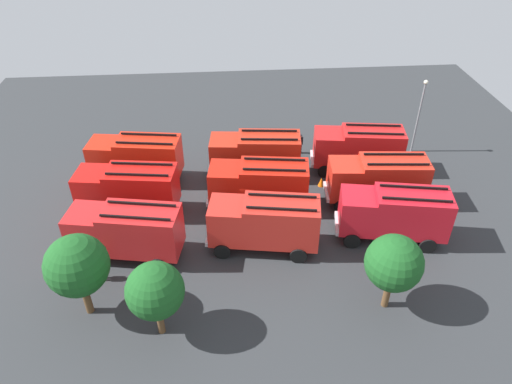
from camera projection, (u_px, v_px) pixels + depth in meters
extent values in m
plane|color=#2D3033|center=(256.00, 207.00, 35.19)|extent=(54.46, 54.46, 0.00)
cube|color=red|center=(328.00, 147.00, 38.25)|extent=(2.52, 2.77, 2.60)
cube|color=#8C9EAD|center=(315.00, 143.00, 38.12)|extent=(0.37, 2.12, 1.46)
cube|color=red|center=(372.00, 147.00, 38.01)|extent=(5.09, 3.12, 2.90)
cube|color=black|center=(376.00, 133.00, 36.54)|extent=(4.30, 0.70, 0.12)
cube|color=black|center=(373.00, 125.00, 37.66)|extent=(4.30, 0.70, 0.12)
cube|color=silver|center=(312.00, 159.00, 38.97)|extent=(0.52, 2.38, 0.28)
cylinder|color=black|center=(325.00, 171.00, 38.19)|extent=(1.14, 0.50, 1.10)
cylinder|color=black|center=(323.00, 156.00, 40.14)|extent=(1.14, 0.50, 1.10)
cylinder|color=black|center=(386.00, 173.00, 37.97)|extent=(1.14, 0.50, 1.10)
cylinder|color=black|center=(381.00, 157.00, 39.92)|extent=(1.14, 0.50, 1.10)
cube|color=red|center=(225.00, 154.00, 37.41)|extent=(2.44, 2.71, 2.60)
cube|color=#8C9EAD|center=(211.00, 150.00, 37.24)|extent=(0.29, 2.12, 1.46)
cube|color=red|center=(269.00, 152.00, 37.27)|extent=(5.02, 2.96, 2.90)
cube|color=black|center=(269.00, 139.00, 35.79)|extent=(4.31, 0.55, 0.12)
cube|color=black|center=(269.00, 131.00, 36.91)|extent=(4.31, 0.55, 0.12)
cube|color=silver|center=(210.00, 166.00, 38.09)|extent=(0.43, 2.38, 0.28)
cylinder|color=black|center=(222.00, 178.00, 37.33)|extent=(1.13, 0.46, 1.10)
cylinder|color=black|center=(224.00, 162.00, 39.29)|extent=(1.13, 0.46, 1.10)
cylinder|color=black|center=(284.00, 179.00, 37.26)|extent=(1.13, 0.46, 1.10)
cylinder|color=black|center=(283.00, 163.00, 39.21)|extent=(1.13, 0.46, 1.10)
cube|color=red|center=(105.00, 156.00, 37.06)|extent=(2.54, 2.80, 2.60)
cube|color=#8C9EAD|center=(91.00, 153.00, 36.93)|extent=(0.39, 2.11, 1.46)
cube|color=red|center=(149.00, 156.00, 36.78)|extent=(5.11, 3.18, 2.90)
cube|color=black|center=(144.00, 143.00, 35.31)|extent=(4.29, 0.75, 0.12)
cube|color=black|center=(149.00, 134.00, 36.43)|extent=(4.29, 0.75, 0.12)
cube|color=silver|center=(93.00, 168.00, 37.79)|extent=(0.55, 2.38, 0.28)
cylinder|color=black|center=(102.00, 181.00, 37.00)|extent=(1.14, 0.51, 1.10)
cylinder|color=black|center=(111.00, 165.00, 38.94)|extent=(1.14, 0.51, 1.10)
cylinder|color=black|center=(163.00, 184.00, 36.73)|extent=(1.14, 0.51, 1.10)
cylinder|color=black|center=(170.00, 167.00, 38.68)|extent=(1.14, 0.51, 1.10)
cube|color=red|center=(344.00, 179.00, 34.49)|extent=(2.41, 2.68, 2.60)
cube|color=#8C9EAD|center=(330.00, 175.00, 34.32)|extent=(0.26, 2.12, 1.46)
cube|color=red|center=(392.00, 177.00, 34.39)|extent=(5.00, 2.90, 2.90)
cube|color=black|center=(398.00, 164.00, 32.92)|extent=(4.31, 0.49, 0.12)
cube|color=black|center=(394.00, 154.00, 34.04)|extent=(4.31, 0.49, 0.12)
cube|color=silver|center=(326.00, 192.00, 35.17)|extent=(0.40, 2.38, 0.28)
cylinder|color=black|center=(341.00, 206.00, 34.42)|extent=(1.13, 0.44, 1.10)
cylinder|color=black|center=(337.00, 187.00, 36.37)|extent=(1.13, 0.44, 1.10)
cylinder|color=black|center=(409.00, 206.00, 34.40)|extent=(1.13, 0.44, 1.10)
cylinder|color=black|center=(401.00, 187.00, 36.35)|extent=(1.13, 0.44, 1.10)
cube|color=red|center=(225.00, 183.00, 34.06)|extent=(2.52, 2.77, 2.60)
cube|color=#8C9EAD|center=(210.00, 179.00, 33.92)|extent=(0.36, 2.12, 1.46)
cube|color=red|center=(274.00, 183.00, 33.82)|extent=(5.09, 3.12, 2.90)
cube|color=black|center=(274.00, 170.00, 32.34)|extent=(4.30, 0.70, 0.12)
cube|color=black|center=(275.00, 159.00, 33.46)|extent=(4.30, 0.70, 0.12)
cube|color=silver|center=(210.00, 196.00, 34.78)|extent=(0.52, 2.38, 0.28)
cylinder|color=black|center=(222.00, 210.00, 33.99)|extent=(1.14, 0.49, 1.10)
cylinder|color=black|center=(225.00, 191.00, 35.94)|extent=(1.14, 0.49, 1.10)
cylinder|color=black|center=(290.00, 213.00, 33.78)|extent=(1.14, 0.49, 1.10)
cylinder|color=black|center=(290.00, 193.00, 35.73)|extent=(1.14, 0.49, 1.10)
cube|color=red|center=(94.00, 188.00, 33.58)|extent=(2.52, 2.78, 2.60)
cube|color=#8C9EAD|center=(79.00, 184.00, 33.45)|extent=(0.37, 2.12, 1.46)
cube|color=red|center=(142.00, 188.00, 33.34)|extent=(5.10, 3.13, 2.90)
cube|color=black|center=(137.00, 174.00, 31.86)|extent=(4.30, 0.71, 0.12)
cube|color=black|center=(142.00, 164.00, 32.98)|extent=(4.30, 0.71, 0.12)
cube|color=silver|center=(81.00, 200.00, 34.30)|extent=(0.52, 2.38, 0.28)
cylinder|color=black|center=(90.00, 215.00, 33.52)|extent=(1.14, 0.50, 1.10)
cylinder|color=black|center=(101.00, 196.00, 35.47)|extent=(1.14, 0.50, 1.10)
cylinder|color=black|center=(158.00, 218.00, 33.30)|extent=(1.14, 0.50, 1.10)
cylinder|color=black|center=(166.00, 198.00, 35.24)|extent=(1.14, 0.50, 1.10)
cube|color=red|center=(357.00, 211.00, 31.41)|extent=(2.62, 2.86, 2.60)
cube|color=#8C9EAD|center=(341.00, 206.00, 31.31)|extent=(0.46, 2.10, 1.46)
cube|color=red|center=(411.00, 213.00, 31.03)|extent=(5.17, 3.33, 2.90)
cube|color=black|center=(417.00, 199.00, 29.56)|extent=(4.27, 0.90, 0.12)
cube|color=black|center=(414.00, 187.00, 30.67)|extent=(4.27, 0.90, 0.12)
cube|color=silver|center=(337.00, 223.00, 32.17)|extent=(0.63, 2.37, 0.28)
cylinder|color=black|center=(352.00, 240.00, 31.35)|extent=(1.15, 0.54, 1.10)
cylinder|color=black|center=(350.00, 218.00, 33.29)|extent=(1.15, 0.54, 1.10)
cylinder|color=black|center=(428.00, 245.00, 30.95)|extent=(1.15, 0.54, 1.10)
cylinder|color=black|center=(421.00, 222.00, 32.89)|extent=(1.15, 0.54, 1.10)
cube|color=red|center=(227.00, 221.00, 30.58)|extent=(2.57, 2.82, 2.60)
cube|color=#8C9EAD|center=(210.00, 216.00, 30.46)|extent=(0.42, 2.11, 1.46)
cube|color=red|center=(281.00, 222.00, 30.26)|extent=(5.14, 3.24, 2.90)
cube|color=black|center=(282.00, 209.00, 28.79)|extent=(4.28, 0.81, 0.12)
cube|color=black|center=(282.00, 196.00, 29.91)|extent=(4.28, 0.81, 0.12)
cube|color=silver|center=(209.00, 233.00, 31.32)|extent=(0.58, 2.38, 0.28)
cylinder|color=black|center=(222.00, 251.00, 30.52)|extent=(1.14, 0.52, 1.10)
cylinder|color=black|center=(227.00, 227.00, 32.46)|extent=(1.14, 0.52, 1.10)
cylinder|color=black|center=(298.00, 255.00, 30.20)|extent=(1.14, 0.52, 1.10)
cylinder|color=black|center=(299.00, 231.00, 32.14)|extent=(1.14, 0.52, 1.10)
cube|color=red|center=(88.00, 228.00, 29.95)|extent=(2.62, 2.86, 2.60)
cube|color=#8C9EAD|center=(71.00, 224.00, 29.85)|extent=(0.46, 2.10, 1.46)
cube|color=red|center=(142.00, 230.00, 29.57)|extent=(5.17, 3.33, 2.90)
cube|color=black|center=(135.00, 217.00, 28.10)|extent=(4.27, 0.90, 0.12)
cube|color=black|center=(142.00, 204.00, 29.21)|extent=(4.27, 0.90, 0.12)
cube|color=silver|center=(74.00, 241.00, 30.71)|extent=(0.63, 2.37, 0.28)
cylinder|color=black|center=(83.00, 259.00, 29.89)|extent=(1.15, 0.54, 1.10)
cylinder|color=black|center=(97.00, 235.00, 31.83)|extent=(1.15, 0.54, 1.10)
cylinder|color=black|center=(159.00, 265.00, 29.49)|extent=(1.15, 0.54, 1.10)
cylinder|color=black|center=(168.00, 239.00, 31.43)|extent=(1.15, 0.54, 1.10)
cylinder|color=black|center=(301.00, 149.00, 41.38)|extent=(0.16, 0.16, 0.83)
cylinder|color=black|center=(299.00, 149.00, 41.28)|extent=(0.16, 0.16, 0.83)
cube|color=black|center=(300.00, 141.00, 40.88)|extent=(0.48, 0.42, 0.72)
sphere|color=tan|center=(301.00, 136.00, 40.60)|extent=(0.23, 0.23, 0.23)
cylinder|color=black|center=(301.00, 135.00, 40.55)|extent=(0.29, 0.29, 0.07)
cylinder|color=black|center=(98.00, 274.00, 29.12)|extent=(0.16, 0.16, 0.74)
cylinder|color=black|center=(99.00, 276.00, 28.97)|extent=(0.16, 0.16, 0.74)
cube|color=gold|center=(96.00, 267.00, 28.64)|extent=(0.36, 0.47, 0.64)
sphere|color=beige|center=(95.00, 262.00, 28.40)|extent=(0.21, 0.21, 0.21)
cylinder|color=gold|center=(95.00, 261.00, 28.35)|extent=(0.26, 0.26, 0.06)
cylinder|color=brown|center=(387.00, 293.00, 27.01)|extent=(0.40, 0.40, 2.00)
sphere|color=#19511E|center=(394.00, 263.00, 25.64)|extent=(3.20, 3.20, 3.20)
cylinder|color=brown|center=(160.00, 320.00, 25.51)|extent=(0.38, 0.38, 1.92)
sphere|color=#19511E|center=(155.00, 291.00, 24.20)|extent=(3.07, 3.07, 3.07)
cylinder|color=brown|center=(87.00, 298.00, 26.60)|extent=(0.43, 0.43, 2.15)
sphere|color=#19511E|center=(77.00, 265.00, 25.13)|extent=(3.44, 3.44, 3.44)
cone|color=#F2600C|center=(286.00, 219.00, 33.56)|extent=(0.43, 0.43, 0.62)
cone|color=#F2600C|center=(337.00, 149.00, 41.40)|extent=(0.47, 0.47, 0.68)
cone|color=#F2600C|center=(321.00, 182.00, 37.28)|extent=(0.52, 0.52, 0.74)
cylinder|color=slate|center=(418.00, 119.00, 40.02)|extent=(0.16, 0.16, 6.24)
sphere|color=#F2EFCC|center=(426.00, 82.00, 38.10)|extent=(0.36, 0.36, 0.36)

